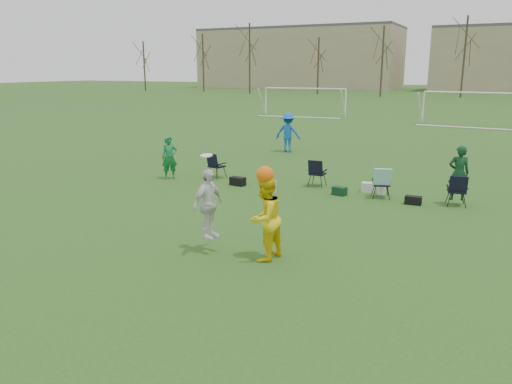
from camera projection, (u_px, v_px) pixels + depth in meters
The scene contains 8 objects.
ground at pixel (173, 268), 10.53m from camera, with size 260.00×260.00×0.00m, color #2A4E18.
fielder_green_near at pixel (169, 158), 18.87m from camera, with size 0.59×0.39×1.63m, color #136D36.
fielder_blue at pixel (288, 132), 24.98m from camera, with size 1.27×0.73×1.96m, color blue.
center_contest at pixel (246, 213), 10.90m from camera, with size 2.02×1.19×2.25m.
sideline_setup at pixel (358, 177), 16.65m from camera, with size 9.35×2.10×1.84m.
goal_left at pixel (305, 94), 43.96m from camera, with size 7.39×0.76×2.46m.
goal_mid at pixel (476, 99), 36.21m from camera, with size 7.40×0.63×2.46m.
tree_line at pixel (465, 61), 70.01m from camera, with size 110.28×3.28×11.40m.
Camera 1 is at (5.93, -8.04, 4.09)m, focal length 35.00 mm.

